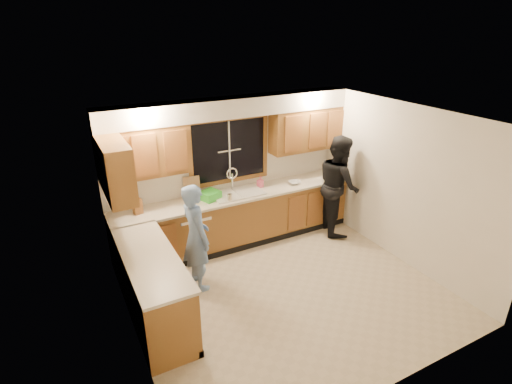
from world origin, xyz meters
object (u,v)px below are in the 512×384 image
(bowl, at_px, (295,183))
(dishwasher, at_px, (191,232))
(stove, at_px, (165,315))
(knife_block, at_px, (137,207))
(man, at_px, (196,237))
(sink, at_px, (237,197))
(woman, at_px, (338,185))
(dish_crate, at_px, (210,195))
(soap_bottle, at_px, (260,182))

(bowl, bearing_deg, dishwasher, 178.09)
(stove, height_order, knife_block, knife_block)
(stove, distance_m, knife_block, 1.94)
(stove, bearing_deg, man, 52.10)
(sink, bearing_deg, bowl, -4.16)
(sink, height_order, knife_block, sink)
(woman, distance_m, dish_crate, 2.32)
(sink, xyz_separation_m, man, (-1.05, -0.86, -0.07))
(woman, xyz_separation_m, dish_crate, (-2.27, 0.45, 0.09))
(dishwasher, distance_m, bowl, 2.02)
(knife_block, bearing_deg, dishwasher, -16.40)
(man, distance_m, bowl, 2.28)
(knife_block, bearing_deg, man, -70.02)
(dish_crate, distance_m, bowl, 1.58)
(woman, relative_size, knife_block, 7.75)
(dish_crate, xyz_separation_m, soap_bottle, (0.97, 0.07, 0.03))
(soap_bottle, bearing_deg, dish_crate, -175.79)
(sink, height_order, man, man)
(dishwasher, bearing_deg, dish_crate, 3.65)
(man, relative_size, soap_bottle, 8.16)
(woman, distance_m, knife_block, 3.46)
(sink, xyz_separation_m, dish_crate, (-0.48, 0.01, 0.12))
(knife_block, bearing_deg, bowl, -15.90)
(sink, xyz_separation_m, bowl, (1.09, -0.08, 0.08))
(sink, height_order, bowl, sink)
(dishwasher, height_order, dish_crate, dish_crate)
(man, height_order, bowl, man)
(stove, distance_m, soap_bottle, 3.03)
(woman, xyz_separation_m, knife_block, (-3.43, 0.46, 0.14))
(woman, height_order, bowl, woman)
(knife_block, distance_m, bowl, 2.73)
(stove, distance_m, woman, 3.87)
(man, bearing_deg, woman, -86.29)
(sink, bearing_deg, dish_crate, 178.98)
(sink, distance_m, woman, 1.84)
(woman, height_order, knife_block, woman)
(bowl, bearing_deg, soap_bottle, 165.35)
(woman, xyz_separation_m, soap_bottle, (-1.31, 0.52, 0.12))
(stove, distance_m, man, 1.27)
(dish_crate, distance_m, soap_bottle, 0.97)
(sink, bearing_deg, man, -140.65)
(man, bearing_deg, dishwasher, -17.92)
(woman, height_order, soap_bottle, woman)
(man, height_order, knife_block, man)
(stove, relative_size, knife_block, 3.87)
(man, bearing_deg, dish_crate, -37.69)
(dishwasher, relative_size, woman, 0.46)
(dish_crate, bearing_deg, soap_bottle, 4.21)
(sink, distance_m, stove, 2.60)
(sink, relative_size, knife_block, 3.70)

